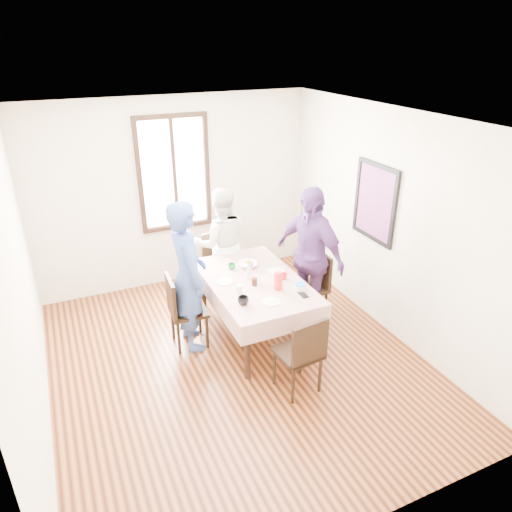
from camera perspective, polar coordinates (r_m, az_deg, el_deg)
name	(u,v)px	position (r m, az deg, el deg)	size (l,w,h in m)	color
ground	(237,361)	(5.54, -2.36, -12.62)	(4.50, 4.50, 0.00)	black
back_wall	(175,194)	(6.84, -9.78, 7.44)	(4.00, 4.00, 0.00)	beige
right_wall	(390,226)	(5.81, 16.00, 3.57)	(4.50, 4.50, 0.00)	beige
window_frame	(174,174)	(6.73, -9.92, 9.83)	(1.02, 0.06, 1.62)	black
window_pane	(174,173)	(6.74, -9.94, 9.85)	(0.90, 0.02, 1.50)	white
art_poster	(375,202)	(5.95, 14.27, 6.33)	(0.04, 0.76, 0.96)	red
dining_table	(254,308)	(5.78, -0.21, -6.31)	(0.94, 1.59, 0.75)	black
tablecloth	(254,280)	(5.59, -0.21, -2.99)	(1.06, 1.71, 0.01)	#5A0D08
chair_left	(188,311)	(5.63, -8.20, -6.57)	(0.42, 0.42, 0.91)	black
chair_right	(308,287)	(6.10, 6.37, -3.81)	(0.42, 0.42, 0.91)	black
chair_far	(223,266)	(6.63, -4.08, -1.19)	(0.42, 0.42, 0.91)	black
chair_near	(298,352)	(4.93, 5.11, -11.57)	(0.42, 0.42, 0.91)	black
person_left	(188,276)	(5.42, -8.28, -2.45)	(0.66, 0.43, 1.82)	#334D8E
person_far	(222,244)	(6.47, -4.11, 1.44)	(0.77, 0.60, 1.59)	silver
person_right	(309,256)	(5.88, 6.40, -0.04)	(1.06, 0.44, 1.81)	#583272
mug_black	(243,301)	(5.08, -1.56, -5.44)	(0.12, 0.12, 0.09)	black
mug_flag	(284,276)	(5.60, 3.41, -2.49)	(0.08, 0.08, 0.08)	red
mug_green	(232,266)	(5.83, -2.96, -1.27)	(0.09, 0.09, 0.07)	#0C7226
serving_bowl	(248,265)	(5.89, -1.00, -1.05)	(0.23, 0.23, 0.06)	white
juice_carton	(278,281)	(5.34, 2.72, -3.06)	(0.07, 0.07, 0.22)	red
butter_tub	(300,287)	(5.39, 5.36, -3.80)	(0.13, 0.13, 0.07)	white
jam_jar	(254,282)	(5.45, -0.19, -3.16)	(0.06, 0.06, 0.09)	black
drinking_glass	(239,289)	(5.30, -2.04, -4.04)	(0.07, 0.07, 0.10)	silver
smartphone	(303,295)	(5.30, 5.73, -4.70)	(0.07, 0.15, 0.01)	black
flower_vase	(249,273)	(5.60, -0.83, -2.11)	(0.07, 0.07, 0.13)	silver
plate_left	(225,282)	(5.55, -3.81, -3.11)	(0.20, 0.20, 0.01)	white
plate_right	(276,271)	(5.79, 2.47, -1.82)	(0.20, 0.20, 0.01)	white
plate_near	(271,302)	(5.14, 1.86, -5.57)	(0.20, 0.20, 0.01)	white
butter_lid	(300,284)	(5.37, 5.37, -3.44)	(0.12, 0.12, 0.01)	blue
flower_bunch	(249,265)	(5.55, -0.84, -1.06)	(0.09, 0.09, 0.10)	yellow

